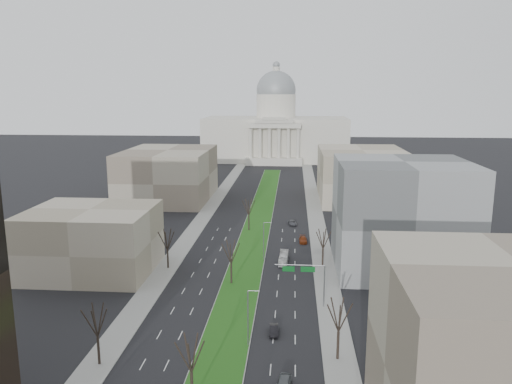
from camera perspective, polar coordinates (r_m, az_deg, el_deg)
The scene contains 24 objects.
ground at distance 141.47m, azimuth -0.01°, elevation -4.43°, with size 600.00×600.00×0.00m, color black.
median at distance 140.48m, azimuth -0.04°, elevation -4.50°, with size 8.00×222.03×0.20m.
sidewalk_left at distance 120.49m, azimuth -9.33°, elevation -7.41°, with size 5.00×330.00×0.15m, color gray.
sidewalk_right at distance 117.46m, azimuth 7.67°, elevation -7.86°, with size 5.00×330.00×0.15m, color gray.
capitol at distance 286.33m, azimuth 2.27°, elevation 6.96°, with size 80.00×46.00×55.00m.
building_beige_left at distance 114.09m, azimuth -18.25°, elevation -5.28°, with size 26.00×22.00×14.00m, color tan.
building_grey_right at distance 113.45m, azimuth 16.28°, elevation -2.64°, with size 28.00×26.00×24.00m, color slate.
building_far_left at distance 183.84m, azimuth -10.00°, elevation 1.98°, with size 30.00×40.00×18.00m, color gray.
building_far_right at distance 184.77m, azimuth 11.96°, elevation 1.95°, with size 30.00×40.00×18.00m, color tan.
tree_left_mid at distance 76.28m, azimuth -17.77°, elevation -13.71°, with size 5.40×5.40×9.72m.
tree_left_far at distance 111.90m, azimuth -10.13°, elevation -5.28°, with size 5.28×5.28×9.50m.
tree_right_mid at distance 75.00m, azimuth 9.47°, elevation -13.61°, with size 5.52×5.52×9.94m.
tree_right_far at distance 112.60m, azimuth 7.69°, elevation -5.27°, with size 5.04×5.04×9.07m.
tree_median_a at distance 65.26m, azimuth -7.45°, elevation -17.75°, with size 5.40×5.40×9.72m.
tree_median_b at distance 101.55m, azimuth -2.86°, elevation -6.77°, with size 5.40×5.40×9.72m.
tree_median_c at distance 139.88m, azimuth -0.83°, elevation -1.65°, with size 5.40×5.40×9.72m.
streetlamp_median_b at distance 78.67m, azimuth -0.89°, elevation -14.09°, with size 1.90×0.20×9.16m.
streetlamp_median_c at distance 115.94m, azimuth 0.91°, elevation -5.56°, with size 1.90×0.20×9.16m.
mast_arm_signs at distance 91.76m, azimuth 6.12°, elevation -9.44°, with size 9.12×0.24×8.09m.
car_grey_near at distance 70.63m, azimuth 3.22°, elevation -21.06°, with size 1.86×4.63×1.58m, color #53585C.
car_black at distance 84.02m, azimuth 2.06°, elevation -15.49°, with size 1.41×4.04×1.33m, color black.
car_red at distance 131.13m, azimuth 5.40°, elevation -5.45°, with size 1.98×4.88×1.42m, color maroon.
car_grey_far at distance 147.51m, azimuth 4.17°, elevation -3.53°, with size 2.20×4.76×1.32m, color #505158.
box_van at distance 115.71m, azimuth 3.19°, elevation -7.53°, with size 1.87×7.99×2.23m, color white.
Camera 1 is at (10.30, -15.68, 38.74)m, focal length 35.00 mm.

